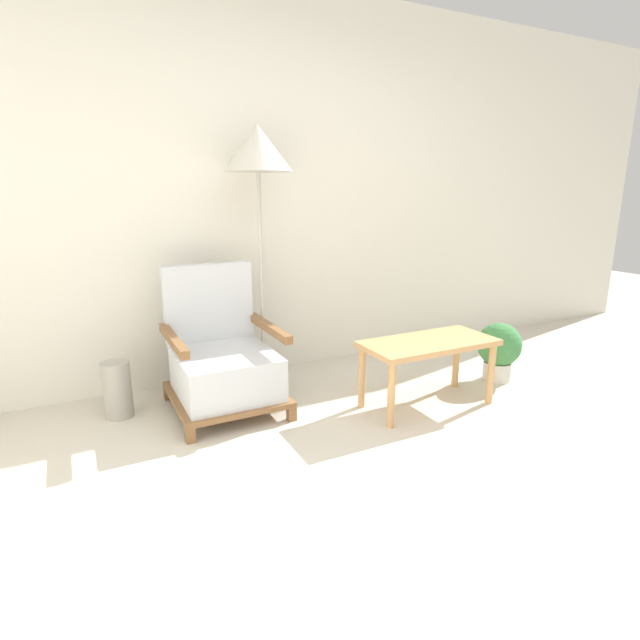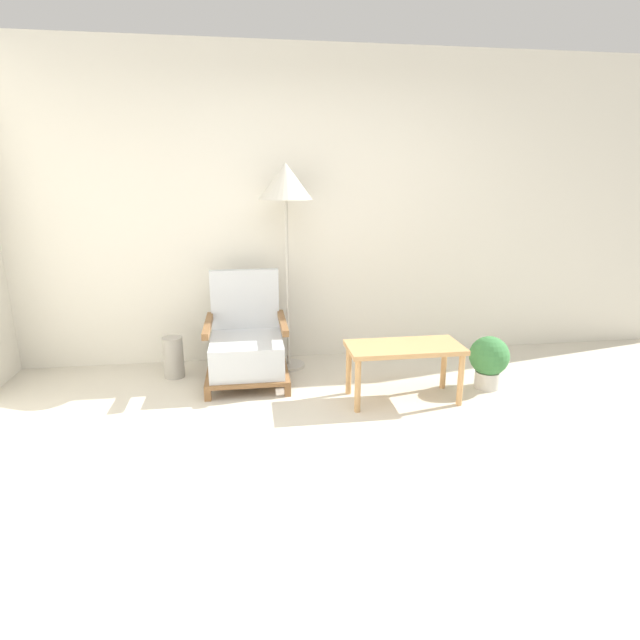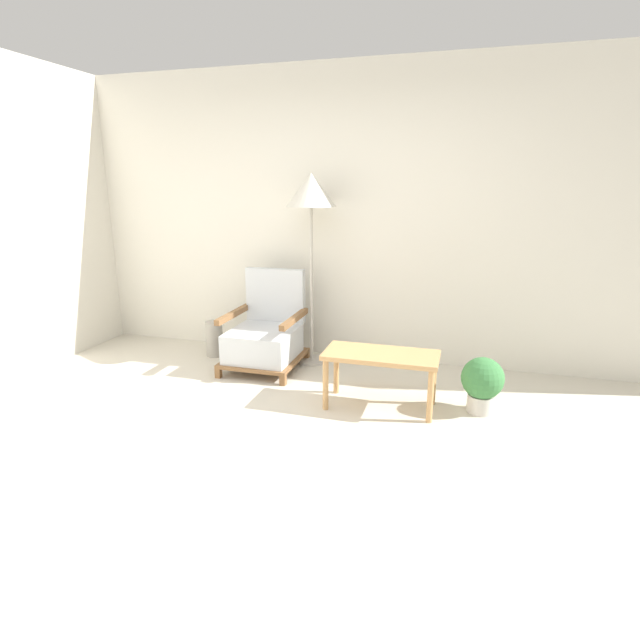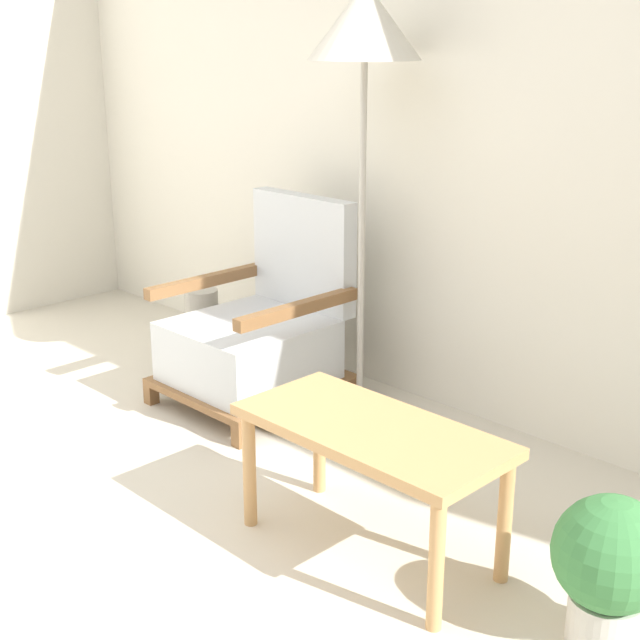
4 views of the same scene
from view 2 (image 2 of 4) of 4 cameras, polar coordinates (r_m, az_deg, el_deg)
name	(u,v)px [view 2 (image 2 of 4)]	position (r m, az deg, el deg)	size (l,w,h in m)	color
ground_plane	(357,486)	(2.87, 4.27, -18.42)	(14.00, 14.00, 0.00)	beige
wall_back	(307,210)	(4.53, -1.44, 12.40)	(8.00, 0.06, 2.70)	silver
armchair	(247,345)	(4.14, -8.39, -2.87)	(0.65, 0.71, 0.88)	brown
floor_lamp	(286,190)	(4.20, -3.93, 14.62)	(0.45, 0.45, 1.74)	#B7B2A8
coffee_table	(404,353)	(3.76, 9.60, -3.74)	(0.85, 0.40, 0.43)	tan
vase	(173,357)	(4.38, -16.41, -4.10)	(0.17, 0.17, 0.35)	#9E998E
potted_plant	(489,359)	(4.18, 18.74, -4.27)	(0.31, 0.31, 0.43)	beige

